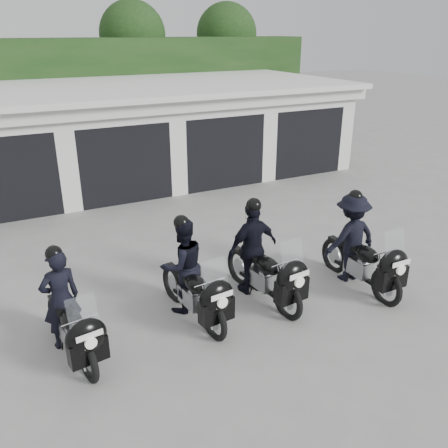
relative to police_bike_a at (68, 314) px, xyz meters
name	(u,v)px	position (x,y,z in m)	size (l,w,h in m)	color
ground	(211,289)	(2.71, 0.79, -0.70)	(80.00, 80.00, 0.00)	gray
garage_block	(103,136)	(2.71, 8.85, 0.73)	(16.40, 6.80, 2.96)	silver
background_vegetation	(79,79)	(3.08, 13.71, 2.07)	(20.00, 3.90, 5.80)	#153413
police_bike_a	(68,314)	(0.00, 0.00, 0.00)	(0.80, 2.01, 1.76)	black
police_bike_b	(188,274)	(2.02, 0.22, 0.07)	(0.89, 2.10, 1.83)	black
police_bike_c	(259,256)	(3.40, 0.21, 0.11)	(1.10, 2.20, 1.91)	black
police_bike_d	(357,244)	(5.32, -0.21, 0.11)	(1.14, 2.18, 1.90)	black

